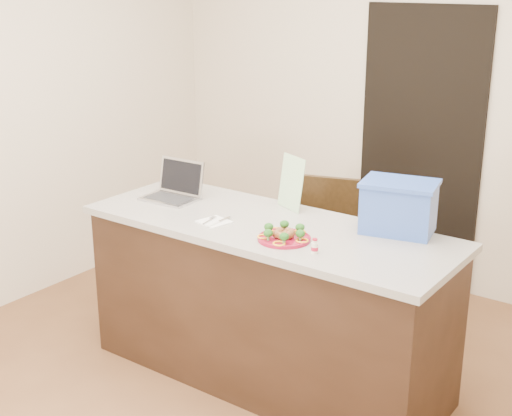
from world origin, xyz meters
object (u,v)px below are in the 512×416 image
Objects in this scene: plate at (284,238)px; chair at (319,240)px; napkin at (214,222)px; blue_box at (399,206)px; island at (268,302)px; laptop at (175,188)px; yogurt_bottle at (315,247)px.

chair is (-0.38, 0.99, -0.40)m from plate.
napkin is 0.35× the size of blue_box.
blue_box reaches higher than chair.
plate is 1.78× the size of napkin.
blue_box is (0.61, 0.29, 0.59)m from island.
chair is at bearing 111.24° from plate.
island is 7.72× the size of plate.
island is 4.87× the size of blue_box.
plate is 0.82× the size of laptop.
yogurt_bottle is (0.42, -0.22, 0.49)m from island.
yogurt_bottle reaches higher than plate.
blue_box is at bearing 47.73° from plate.
napkin is 0.67m from yogurt_bottle.
blue_box reaches higher than yogurt_bottle.
blue_box is 0.45× the size of chair.
laptop is at bearing 177.64° from blue_box.
napkin is 1.06m from chair.
island is 2.20× the size of chair.
napkin is at bearing -148.19° from island.
laptop is (-1.13, 0.27, 0.03)m from yogurt_bottle.
laptop reaches higher than napkin.
chair is (-0.79, 0.54, -0.52)m from blue_box.
blue_box is at bearing 27.31° from napkin.
plate is (0.21, -0.15, 0.47)m from island.
laptop is 0.77× the size of blue_box.
laptop is 0.35× the size of chair.
napkin is at bearing -26.68° from laptop.
napkin is (-0.25, -0.15, 0.46)m from island.
napkin is (-0.45, 0.00, -0.01)m from plate.
laptop is at bearing 166.56° from yogurt_bottle.
island is at bearing -6.97° from laptop.
island is at bearing -95.02° from chair.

